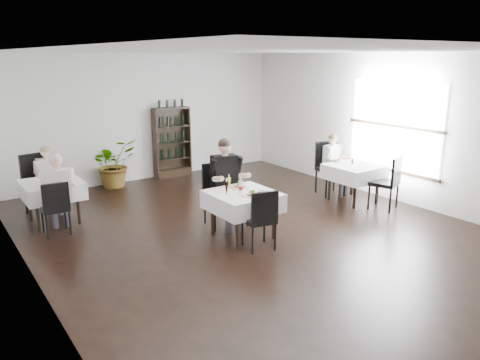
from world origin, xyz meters
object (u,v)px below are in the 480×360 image
(wine_shelf, at_px, (172,143))
(potted_tree, at_px, (114,163))
(main_table, at_px, (243,201))
(diner_main, at_px, (227,177))

(wine_shelf, relative_size, potted_tree, 1.59)
(main_table, distance_m, diner_main, 0.63)
(main_table, height_order, diner_main, diner_main)
(wine_shelf, distance_m, main_table, 4.41)
(wine_shelf, distance_m, potted_tree, 1.58)
(diner_main, bearing_deg, potted_tree, 100.86)
(wine_shelf, relative_size, diner_main, 1.11)
(main_table, distance_m, potted_tree, 4.25)
(potted_tree, bearing_deg, main_table, -81.23)
(potted_tree, height_order, diner_main, diner_main)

